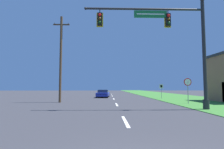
{
  "coord_description": "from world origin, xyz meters",
  "views": [
    {
      "loc": [
        -0.86,
        -2.57,
        1.67
      ],
      "look_at": [
        0.0,
        31.48,
        4.1
      ],
      "focal_mm": 28.0,
      "sensor_mm": 36.0,
      "label": 1
    }
  ],
  "objects_px": {
    "signal_mast": "(175,41)",
    "route_sign_post": "(161,88)",
    "utility_pole_near": "(61,57)",
    "stop_sign": "(188,85)",
    "car_ahead": "(103,94)"
  },
  "relations": [
    {
      "from": "car_ahead",
      "to": "utility_pole_near",
      "type": "xyz_separation_m",
      "value": [
        -4.42,
        -9.25,
        4.3
      ]
    },
    {
      "from": "stop_sign",
      "to": "route_sign_post",
      "type": "xyz_separation_m",
      "value": [
        -0.32,
        7.47,
        -0.34
      ]
    },
    {
      "from": "signal_mast",
      "to": "car_ahead",
      "type": "xyz_separation_m",
      "value": [
        -5.82,
        15.57,
        -4.55
      ]
    },
    {
      "from": "signal_mast",
      "to": "route_sign_post",
      "type": "relative_size",
      "value": 4.56
    },
    {
      "from": "stop_sign",
      "to": "route_sign_post",
      "type": "distance_m",
      "value": 7.49
    },
    {
      "from": "route_sign_post",
      "to": "utility_pole_near",
      "type": "relative_size",
      "value": 0.21
    },
    {
      "from": "signal_mast",
      "to": "route_sign_post",
      "type": "xyz_separation_m",
      "value": [
        2.51,
        11.77,
        -3.63
      ]
    },
    {
      "from": "signal_mast",
      "to": "utility_pole_near",
      "type": "height_order",
      "value": "utility_pole_near"
    },
    {
      "from": "route_sign_post",
      "to": "utility_pole_near",
      "type": "distance_m",
      "value": 14.27
    },
    {
      "from": "signal_mast",
      "to": "car_ahead",
      "type": "relative_size",
      "value": 2.11
    },
    {
      "from": "stop_sign",
      "to": "utility_pole_near",
      "type": "relative_size",
      "value": 0.26
    },
    {
      "from": "signal_mast",
      "to": "route_sign_post",
      "type": "distance_m",
      "value": 12.57
    },
    {
      "from": "signal_mast",
      "to": "car_ahead",
      "type": "bearing_deg",
      "value": 110.49
    },
    {
      "from": "signal_mast",
      "to": "route_sign_post",
      "type": "bearing_deg",
      "value": 77.97
    },
    {
      "from": "utility_pole_near",
      "to": "stop_sign",
      "type": "bearing_deg",
      "value": -8.79
    }
  ]
}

